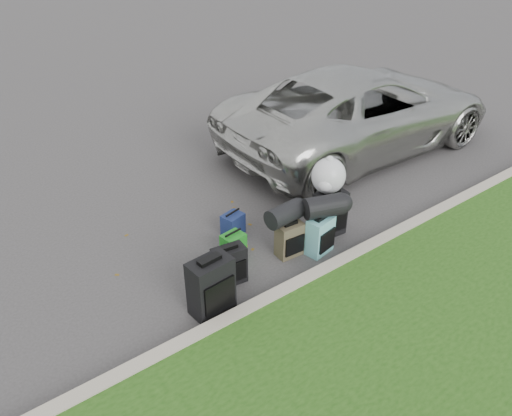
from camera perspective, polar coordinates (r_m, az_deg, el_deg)
ground at (r=7.22m, az=1.59°, el=-4.13°), size 120.00×120.00×0.00m
curb at (r=6.59m, az=7.03°, el=-7.66°), size 120.00×0.18×0.15m
suv at (r=9.99m, az=11.82°, el=10.95°), size 5.77×2.76×1.59m
suitcase_small_black at (r=6.41m, az=-3.07°, el=-6.56°), size 0.45×0.28×0.53m
suitcase_large_black_left at (r=5.95m, az=-5.16°, el=-8.91°), size 0.54×0.35×0.74m
suitcase_olive at (r=6.89m, az=3.85°, el=-3.61°), size 0.38×0.25×0.50m
suitcase_teal at (r=6.97m, az=7.32°, el=-3.14°), size 0.42×0.30×0.55m
suitcase_large_black_right at (r=7.33m, az=8.42°, el=-0.64°), size 0.48×0.31×0.69m
tote_green at (r=6.91m, az=-2.60°, el=-4.26°), size 0.33×0.28×0.34m
tote_navy at (r=7.36m, az=-2.65°, el=-1.84°), size 0.35×0.30×0.32m
duffel_left at (r=6.70m, az=3.31°, el=-0.70°), size 0.54×0.32×0.28m
duffel_right at (r=6.80m, az=7.81°, el=0.19°), size 0.61×0.46×0.30m
trash_bag at (r=7.08m, az=8.30°, el=3.67°), size 0.50×0.50×0.50m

